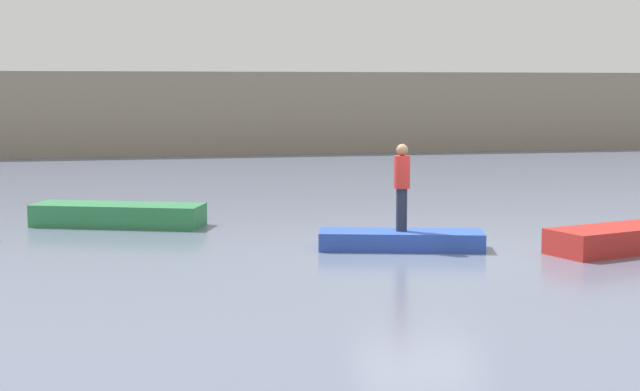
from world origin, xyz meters
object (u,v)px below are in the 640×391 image
Objects in this scene: rowboat_green at (118,215)px; rowboat_blue at (401,240)px; person_red_shirt at (402,183)px; rowboat_red at (629,238)px.

rowboat_green is 7.07m from rowboat_blue.
rowboat_blue is (5.49, -4.46, -0.07)m from rowboat_green.
person_red_shirt is at bearing 15.78° from rowboat_blue.
rowboat_red is at bearing -14.41° from person_red_shirt.
rowboat_red reaches higher than rowboat_blue.
rowboat_green is 7.15m from person_red_shirt.
rowboat_green is at bearing 134.15° from rowboat_red.
rowboat_green reaches higher than rowboat_blue.
person_red_shirt reaches higher than rowboat_blue.
person_red_shirt reaches higher than rowboat_green.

